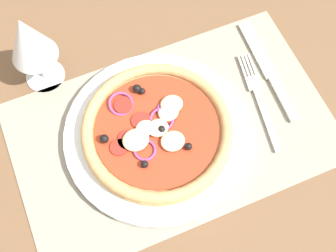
# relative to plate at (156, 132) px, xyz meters

# --- Properties ---
(ground_plane) EXTENTS (1.90, 1.40, 0.02)m
(ground_plane) POSITION_rel_plate_xyz_m (0.03, -0.00, -0.02)
(ground_plane) COLOR brown
(placemat) EXTENTS (0.49, 0.30, 0.00)m
(placemat) POSITION_rel_plate_xyz_m (0.03, -0.00, -0.01)
(placemat) COLOR gray
(placemat) RESTS_ON ground_plane
(plate) EXTENTS (0.29, 0.29, 0.01)m
(plate) POSITION_rel_plate_xyz_m (0.00, 0.00, 0.00)
(plate) COLOR white
(plate) RESTS_ON placemat
(pizza) EXTENTS (0.23, 0.23, 0.03)m
(pizza) POSITION_rel_plate_xyz_m (-0.00, 0.00, 0.02)
(pizza) COLOR tan
(pizza) RESTS_ON plate
(fork) EXTENTS (0.04, 0.18, 0.00)m
(fork) POSITION_rel_plate_xyz_m (0.18, -0.00, -0.00)
(fork) COLOR silver
(fork) RESTS_ON placemat
(knife) EXTENTS (0.03, 0.20, 0.01)m
(knife) POSITION_rel_plate_xyz_m (0.21, 0.04, -0.00)
(knife) COLOR silver
(knife) RESTS_ON placemat
(wine_glass) EXTENTS (0.07, 0.07, 0.15)m
(wine_glass) POSITION_rel_plate_xyz_m (-0.13, 0.17, 0.09)
(wine_glass) COLOR silver
(wine_glass) RESTS_ON ground_plane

